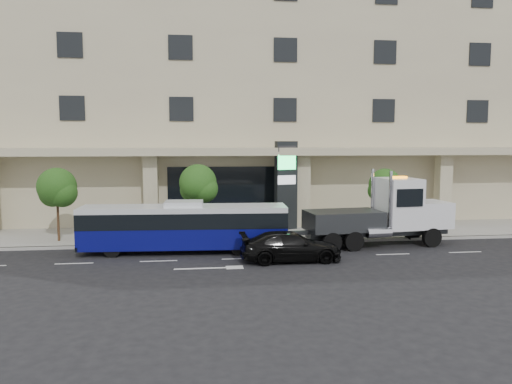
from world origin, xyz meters
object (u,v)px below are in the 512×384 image
city_bus (184,226)px  signage_pylon (286,185)px  black_sedan (291,246)px  tow_truck (384,214)px

city_bus → signage_pylon: bearing=43.1°
city_bus → black_sedan: city_bus is taller
black_sedan → city_bus: bearing=62.6°
tow_truck → signage_pylon: (-4.69, 5.06, 1.30)m
tow_truck → black_sedan: tow_truck is taller
tow_truck → black_sedan: 6.75m
city_bus → signage_pylon: (6.47, 5.43, 1.67)m
tow_truck → black_sedan: size_ratio=1.90×
city_bus → black_sedan: bearing=-23.8°
black_sedan → signage_pylon: bearing=-9.4°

